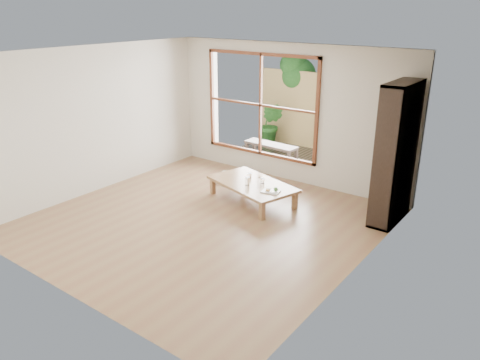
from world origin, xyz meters
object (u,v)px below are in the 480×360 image
(garden_bench, at_px, (271,146))
(bookshelf, at_px, (396,154))
(low_table, at_px, (252,185))
(food_tray, at_px, (272,191))

(garden_bench, bearing_deg, bookshelf, -19.94)
(low_table, bearing_deg, food_tray, -1.98)
(low_table, bearing_deg, bookshelf, 33.71)
(low_table, xyz_separation_m, garden_bench, (-0.93, 2.02, 0.05))
(low_table, xyz_separation_m, food_tray, (0.51, -0.17, 0.06))
(food_tray, bearing_deg, low_table, 148.28)
(low_table, relative_size, food_tray, 5.25)
(bookshelf, bearing_deg, low_table, -162.43)
(bookshelf, xyz_separation_m, food_tray, (-1.68, -0.86, -0.73))
(food_tray, bearing_deg, garden_bench, 109.72)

